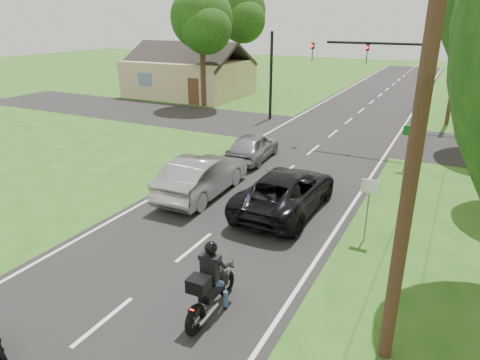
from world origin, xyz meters
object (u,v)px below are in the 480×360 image
Objects in this scene: traffic_signal at (391,73)px; sign_white at (369,195)px; sign_green at (408,137)px; motorcycle_rider at (210,287)px; utility_pole_far at (460,47)px; silver_suv at (253,146)px; dark_suv at (286,191)px; utility_pole_near at (419,125)px; silver_sedan at (202,175)px.

traffic_signal reaches higher than sign_white.
sign_green is (0.20, 8.00, 0.00)m from sign_white.
sign_white is at bearing 63.57° from motorcycle_rider.
utility_pole_far is (2.86, 8.00, 0.95)m from traffic_signal.
silver_suv is (-4.36, 11.50, -0.07)m from motorcycle_rider.
sign_green is at bearing 88.57° from sign_white.
sign_white reaches higher than motorcycle_rider.
traffic_signal is 3.00× the size of sign_green.
utility_pole_near is (4.68, -6.00, 4.31)m from dark_suv.
sign_white is (3.18, -1.02, 0.82)m from dark_suv.
utility_pole_far reaches higher than sign_green.
dark_suv is 0.86× the size of traffic_signal.
sign_green is at bearing -62.62° from traffic_signal.
motorcycle_rider is at bearing -171.98° from utility_pole_near.
silver_suv is at bearing -163.90° from sign_green.
silver_sedan is 1.21× the size of silver_suv.
dark_suv is at bearing -100.28° from traffic_signal.
utility_pole_far is (8.25, 18.17, 4.24)m from silver_sedan.
motorcycle_rider reaches higher than silver_suv.
silver_suv is 0.42× the size of utility_pole_far.
dark_suv is (-0.63, 6.57, -0.01)m from motorcycle_rider.
traffic_signal reaches higher than silver_suv.
motorcycle_rider is 16.94m from traffic_signal.
motorcycle_rider is at bearing -114.66° from sign_white.
traffic_signal is (5.39, 10.17, 3.30)m from silver_sedan.
motorcycle_rider is at bearing 106.82° from silver_suv.
motorcycle_rider is at bearing 95.82° from dark_suv.
dark_suv is at bearing -115.81° from sign_green.
silver_sedan is 2.37× the size of sign_green.
traffic_signal is 16.28m from utility_pole_near.
traffic_signal is at bearing 100.14° from utility_pole_near.
motorcycle_rider is at bearing -101.47° from sign_green.
sign_white is at bearing -82.95° from traffic_signal.
silver_sedan is at bearing -117.94° from traffic_signal.
utility_pole_far is (4.68, 18.00, 4.31)m from dark_suv.
utility_pole_near reaches higher than silver_sedan.
utility_pole_far is 4.71× the size of sign_green.
traffic_signal is 0.64× the size of utility_pole_near.
silver_sedan is at bearing -114.43° from utility_pole_far.
utility_pole_far is at bearing -116.70° from silver_sedan.
silver_suv is at bearing 127.60° from utility_pole_near.
sign_green is (-1.30, -11.02, -3.49)m from utility_pole_far.
sign_white is at bearing 106.76° from utility_pole_near.
traffic_signal is 0.64× the size of utility_pole_far.
dark_suv is at bearing 127.93° from utility_pole_near.
sign_white is (-1.50, 4.98, -3.49)m from utility_pole_near.
utility_pole_near reaches higher than motorcycle_rider.
utility_pole_near is (8.41, -10.93, 4.36)m from silver_suv.
utility_pole_far is at bearing 83.27° from sign_green.
silver_sedan is 10.96m from utility_pole_near.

